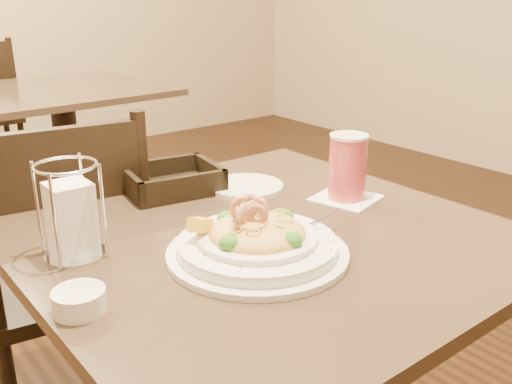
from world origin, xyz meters
TOP-DOWN VIEW (x-y plane):
  - main_table at (0.00, 0.00)m, footprint 0.90×0.90m
  - background_table at (0.34, 1.99)m, footprint 0.94×0.94m
  - dining_chair_near at (-0.22, 0.54)m, footprint 0.48×0.48m
  - pasta_bowl at (-0.07, -0.08)m, footprint 0.37×0.33m
  - drink_glass at (0.27, 0.03)m, footprint 0.16×0.16m
  - bread_basket at (-0.01, 0.33)m, footprint 0.24×0.21m
  - napkin_caddy at (-0.33, 0.13)m, footprint 0.11×0.11m
  - side_plate at (0.14, 0.23)m, footprint 0.22×0.22m
  - butter_ramekin at (-0.40, -0.06)m, footprint 0.08×0.08m

SIDE VIEW (x-z plane):
  - dining_chair_near at x=-0.22m, z-range 0.03..0.96m
  - main_table at x=0.00m, z-range 0.14..0.87m
  - background_table at x=0.34m, z-range 0.14..0.87m
  - side_plate at x=0.14m, z-range 0.74..0.75m
  - butter_ramekin at x=-0.40m, z-range 0.74..0.77m
  - bread_basket at x=-0.01m, z-range 0.73..0.79m
  - pasta_bowl at x=-0.07m, z-range 0.71..0.82m
  - drink_glass at x=0.27m, z-range 0.74..0.89m
  - napkin_caddy at x=-0.33m, z-range 0.72..0.90m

